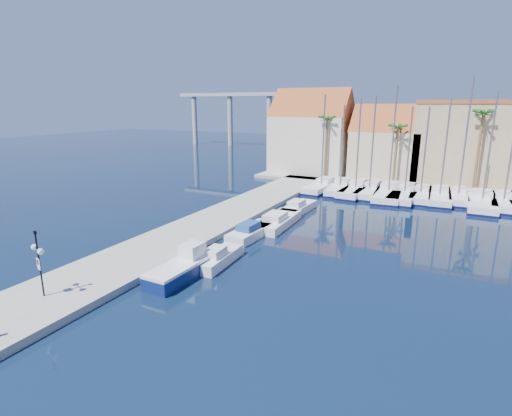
# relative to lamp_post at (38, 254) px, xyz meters

# --- Properties ---
(ground) EXTENTS (260.00, 260.00, 0.00)m
(ground) POSITION_rel_lamp_post_xyz_m (9.11, 2.68, -3.15)
(ground) COLOR black
(ground) RESTS_ON ground
(quay_west) EXTENTS (6.00, 77.00, 0.50)m
(quay_west) POSITION_rel_lamp_post_xyz_m (0.11, 16.18, -2.90)
(quay_west) COLOR gray
(quay_west) RESTS_ON ground
(shore_north) EXTENTS (54.00, 16.00, 0.50)m
(shore_north) POSITION_rel_lamp_post_xyz_m (19.11, 50.68, -2.90)
(shore_north) COLOR gray
(shore_north) RESTS_ON ground
(lamp_post) EXTENTS (1.33, 0.66, 4.03)m
(lamp_post) POSITION_rel_lamp_post_xyz_m (0.00, 0.00, 0.00)
(lamp_post) COLOR black
(lamp_post) RESTS_ON quay_west
(fishing_boat) EXTENTS (2.10, 5.95, 2.07)m
(fishing_boat) POSITION_rel_lamp_post_xyz_m (5.02, 6.85, -2.46)
(fishing_boat) COLOR navy
(fishing_boat) RESTS_ON ground
(motorboat_west_0) EXTENTS (1.87, 5.08, 1.40)m
(motorboat_west_0) POSITION_rel_lamp_post_xyz_m (5.95, 9.77, -2.64)
(motorboat_west_0) COLOR white
(motorboat_west_0) RESTS_ON ground
(motorboat_west_1) EXTENTS (2.24, 6.14, 1.40)m
(motorboat_west_1) POSITION_rel_lamp_post_xyz_m (5.20, 16.51, -2.64)
(motorboat_west_1) COLOR white
(motorboat_west_1) RESTS_ON ground
(motorboat_west_2) EXTENTS (2.60, 7.47, 1.40)m
(motorboat_west_2) POSITION_rel_lamp_post_xyz_m (5.96, 20.55, -2.64)
(motorboat_west_2) COLOR white
(motorboat_west_2) RESTS_ON ground
(motorboat_west_3) EXTENTS (2.23, 6.08, 1.40)m
(motorboat_west_3) POSITION_rel_lamp_post_xyz_m (5.91, 26.28, -2.64)
(motorboat_west_3) COLOR white
(motorboat_west_3) RESTS_ON ground
(sailboat_0) EXTENTS (3.22, 9.65, 12.67)m
(sailboat_0) POSITION_rel_lamp_post_xyz_m (4.82, 38.48, -2.55)
(sailboat_0) COLOR white
(sailboat_0) RESTS_ON ground
(sailboat_1) EXTENTS (3.25, 9.84, 11.33)m
(sailboat_1) POSITION_rel_lamp_post_xyz_m (7.27, 38.68, -2.57)
(sailboat_1) COLOR white
(sailboat_1) RESTS_ON ground
(sailboat_2) EXTENTS (3.19, 10.25, 12.05)m
(sailboat_2) POSITION_rel_lamp_post_xyz_m (9.48, 38.28, -2.57)
(sailboat_2) COLOR white
(sailboat_2) RESTS_ON ground
(sailboat_3) EXTENTS (2.70, 9.92, 12.49)m
(sailboat_3) POSITION_rel_lamp_post_xyz_m (11.13, 38.78, -2.56)
(sailboat_3) COLOR white
(sailboat_3) RESTS_ON ground
(sailboat_4) EXTENTS (3.91, 11.99, 13.54)m
(sailboat_4) POSITION_rel_lamp_post_xyz_m (13.53, 38.54, -2.57)
(sailboat_4) COLOR white
(sailboat_4) RESTS_ON ground
(sailboat_5) EXTENTS (3.33, 11.38, 11.19)m
(sailboat_5) POSITION_rel_lamp_post_xyz_m (15.51, 38.65, -2.59)
(sailboat_5) COLOR white
(sailboat_5) RESTS_ON ground
(sailboat_6) EXTENTS (2.71, 9.05, 11.19)m
(sailboat_6) POSITION_rel_lamp_post_xyz_m (17.28, 38.81, -2.56)
(sailboat_6) COLOR white
(sailboat_6) RESTS_ON ground
(sailboat_7) EXTENTS (3.02, 9.68, 12.04)m
(sailboat_7) POSITION_rel_lamp_post_xyz_m (19.43, 39.02, -2.56)
(sailboat_7) COLOR white
(sailboat_7) RESTS_ON ground
(sailboat_8) EXTENTS (2.48, 8.33, 14.55)m
(sailboat_8) POSITION_rel_lamp_post_xyz_m (21.44, 39.65, -2.49)
(sailboat_8) COLOR white
(sailboat_8) RESTS_ON ground
(sailboat_9) EXTENTS (3.07, 11.25, 12.85)m
(sailboat_9) POSITION_rel_lamp_post_xyz_m (23.93, 38.36, -2.58)
(sailboat_9) COLOR white
(sailboat_9) RESTS_ON ground
(sailboat_10) EXTENTS (3.10, 9.59, 13.33)m
(sailboat_10) POSITION_rel_lamp_post_xyz_m (26.12, 39.07, -2.54)
(sailboat_10) COLOR white
(sailboat_10) RESTS_ON ground
(building_0) EXTENTS (12.30, 9.00, 13.50)m
(building_0) POSITION_rel_lamp_post_xyz_m (-0.89, 49.68, 3.38)
(building_0) COLOR beige
(building_0) RESTS_ON shore_north
(building_1) EXTENTS (10.30, 8.00, 11.00)m
(building_1) POSITION_rel_lamp_post_xyz_m (11.11, 49.68, 2.15)
(building_1) COLOR beige
(building_1) RESTS_ON shore_north
(building_2) EXTENTS (14.20, 10.20, 11.50)m
(building_2) POSITION_rel_lamp_post_xyz_m (22.11, 50.68, 3.11)
(building_2) COLOR tan
(building_2) RESTS_ON shore_north
(palm_0) EXTENTS (2.60, 2.60, 10.15)m
(palm_0) POSITION_rel_lamp_post_xyz_m (3.11, 44.68, 5.93)
(palm_0) COLOR brown
(palm_0) RESTS_ON shore_north
(palm_1) EXTENTS (2.60, 2.60, 9.15)m
(palm_1) POSITION_rel_lamp_post_xyz_m (13.11, 44.68, 4.99)
(palm_1) COLOR brown
(palm_1) RESTS_ON shore_north
(palm_2) EXTENTS (2.60, 2.60, 11.15)m
(palm_2) POSITION_rel_lamp_post_xyz_m (23.11, 44.68, 6.87)
(palm_2) COLOR brown
(palm_2) RESTS_ON shore_north
(viaduct) EXTENTS (48.00, 2.20, 14.45)m
(viaduct) POSITION_rel_lamp_post_xyz_m (-29.96, 84.68, 7.10)
(viaduct) COLOR #9E9E99
(viaduct) RESTS_ON ground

